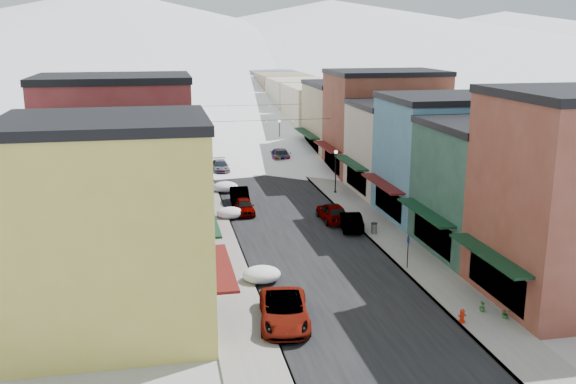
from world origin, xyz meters
name	(u,v)px	position (x,y,z in m)	size (l,w,h in m)	color
ground	(377,342)	(0.00, 0.00, 0.00)	(600.00, 600.00, 0.00)	gray
road	(236,146)	(0.00, 60.00, 0.01)	(10.00, 160.00, 0.01)	black
sidewalk_left	(189,147)	(-6.60, 60.00, 0.07)	(3.20, 160.00, 0.15)	gray
sidewalk_right	(282,144)	(6.60, 60.00, 0.07)	(3.20, 160.00, 0.15)	gray
curb_left	(200,146)	(-5.05, 60.00, 0.07)	(0.10, 160.00, 0.15)	slate
curb_right	(271,144)	(5.05, 60.00, 0.07)	(0.10, 160.00, 0.15)	slate
bldg_l_yellow	(111,228)	(-13.19, 4.00, 5.76)	(11.30, 8.70, 11.50)	gold
bldg_l_cream	(120,204)	(-13.19, 12.50, 4.76)	(11.30, 8.20, 9.50)	beige
bldg_l_brick_near	(118,159)	(-13.69, 20.50, 6.26)	(12.30, 8.20, 12.50)	maroon
bldg_l_grayblue	(130,160)	(-13.19, 29.00, 4.51)	(11.30, 9.20, 9.00)	slate
bldg_l_brick_far	(122,134)	(-14.19, 38.00, 5.51)	(13.30, 9.20, 11.00)	maroon
bldg_l_tan	(136,125)	(-13.19, 48.00, 5.01)	(11.30, 11.20, 10.00)	#947A61
bldg_r_green	(499,187)	(13.19, 12.00, 4.76)	(11.30, 9.20, 9.50)	#214538
bldg_r_blue	(445,157)	(13.19, 21.00, 5.26)	(11.30, 9.20, 10.50)	teal
bldg_r_cream	(410,147)	(13.69, 30.00, 4.51)	(12.30, 9.20, 9.00)	#B7A893
bldg_r_brick_far	(384,122)	(14.19, 39.00, 5.76)	(13.30, 9.20, 11.50)	brown
bldg_r_tan	(350,120)	(13.19, 49.00, 4.76)	(11.30, 11.20, 9.50)	#9A8965
distant_blocks	(220,101)	(0.00, 83.00, 4.00)	(34.00, 55.00, 8.00)	gray
mountain_ridge	(134,35)	(-19.47, 277.18, 14.36)	(670.00, 340.00, 34.00)	silver
overhead_cables	(248,112)	(0.00, 47.50, 6.20)	(16.40, 15.04, 0.04)	black
car_white_suv	(284,311)	(-4.30, 3.00, 0.79)	(2.62, 5.68, 1.58)	white
car_silver_sedan	(244,206)	(-3.50, 25.27, 0.67)	(1.58, 3.94, 1.34)	#9FA1A7
car_dark_hatch	(240,196)	(-3.50, 28.45, 0.77)	(1.62, 4.65, 1.53)	black
car_silver_wagon	(220,166)	(-3.87, 42.96, 0.67)	(1.87, 4.61, 1.34)	gray
car_green_sedan	(350,221)	(4.30, 19.03, 0.73)	(1.54, 4.42, 1.46)	black
car_gray_suv	(332,212)	(3.50, 21.55, 0.81)	(1.90, 4.73, 1.61)	gray
car_black_sedan	(280,155)	(3.92, 47.67, 0.84)	(2.34, 5.76, 1.67)	black
car_lane_silver	(233,152)	(-1.40, 51.27, 0.80)	(1.89, 4.70, 1.60)	gray
car_lane_white	(237,129)	(1.36, 70.15, 0.85)	(2.81, 6.09, 1.69)	silver
fire_hydrant	(462,316)	(5.20, 1.00, 0.50)	(0.45, 0.34, 0.77)	red
parking_sign	(408,249)	(5.40, 9.46, 1.49)	(0.06, 0.31, 2.29)	black
trash_can	(374,228)	(5.68, 17.12, 0.59)	(0.51, 0.51, 0.86)	slate
streetlamp_near	(336,166)	(6.27, 30.60, 2.81)	(0.35, 0.35, 4.22)	black
streetlamp_far	(279,131)	(5.27, 55.00, 2.70)	(0.34, 0.34, 4.04)	black
planter_near	(506,313)	(7.80, 1.00, 0.43)	(0.50, 0.44, 0.56)	#285827
planter_far	(482,306)	(6.97, 2.09, 0.44)	(0.33, 0.33, 0.59)	#33632D
snow_pile_near	(262,274)	(-4.52, 9.36, 0.50)	(2.46, 2.71, 1.04)	white
snow_pile_mid	(230,213)	(-4.88, 24.21, 0.46)	(2.30, 2.61, 0.97)	white
snow_pile_far	(225,187)	(-4.28, 33.58, 0.51)	(2.51, 2.74, 1.06)	white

